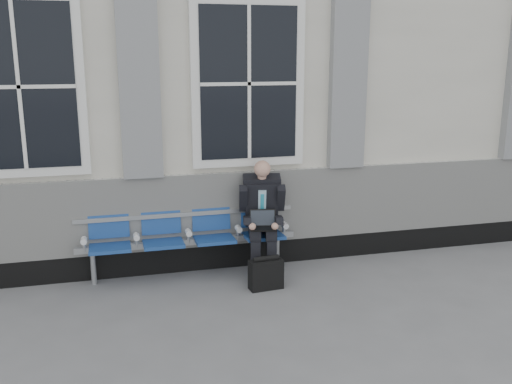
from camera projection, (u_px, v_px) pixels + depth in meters
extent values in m
plane|color=slate|center=(249.00, 318.00, 5.73)|extent=(70.00, 70.00, 0.00)
cube|color=silver|center=(193.00, 87.00, 8.52)|extent=(14.00, 4.00, 4.20)
cube|color=black|center=(221.00, 255.00, 7.08)|extent=(14.00, 0.10, 0.30)
cube|color=silver|center=(220.00, 209.00, 6.93)|extent=(14.00, 0.08, 0.90)
cube|color=gray|center=(139.00, 71.00, 6.30)|extent=(0.45, 0.14, 2.40)
cube|color=gray|center=(348.00, 70.00, 6.91)|extent=(0.45, 0.14, 2.40)
cube|color=white|center=(19.00, 87.00, 6.05)|extent=(1.35, 0.10, 1.95)
cube|color=black|center=(19.00, 87.00, 6.00)|extent=(1.15, 0.02, 1.75)
cube|color=white|center=(248.00, 83.00, 6.66)|extent=(1.35, 0.10, 1.95)
cube|color=black|center=(249.00, 84.00, 6.61)|extent=(1.15, 0.02, 1.75)
cube|color=#9EA0A3|center=(188.00, 242.00, 6.75)|extent=(2.60, 0.07, 0.07)
cube|color=#9EA0A3|center=(186.00, 214.00, 6.79)|extent=(2.60, 0.05, 0.05)
cylinder|color=#9EA0A3|center=(93.00, 268.00, 6.54)|extent=(0.06, 0.06, 0.39)
cylinder|color=#9EA0A3|center=(277.00, 252.00, 7.07)|extent=(0.06, 0.06, 0.39)
cube|color=navy|center=(110.00, 248.00, 6.45)|extent=(0.46, 0.42, 0.07)
cube|color=navy|center=(109.00, 221.00, 6.59)|extent=(0.46, 0.10, 0.40)
cube|color=navy|center=(163.00, 244.00, 6.60)|extent=(0.46, 0.42, 0.07)
cube|color=navy|center=(161.00, 217.00, 6.73)|extent=(0.46, 0.10, 0.40)
cube|color=navy|center=(214.00, 239.00, 6.74)|extent=(0.46, 0.42, 0.07)
cube|color=navy|center=(211.00, 214.00, 6.88)|extent=(0.46, 0.10, 0.40)
cube|color=navy|center=(263.00, 236.00, 6.89)|extent=(0.46, 0.42, 0.07)
cube|color=navy|center=(259.00, 210.00, 7.02)|extent=(0.46, 0.10, 0.40)
cylinder|color=white|center=(84.00, 241.00, 6.39)|extent=(0.07, 0.12, 0.07)
cylinder|color=white|center=(136.00, 237.00, 6.53)|extent=(0.07, 0.12, 0.07)
cylinder|color=white|center=(189.00, 233.00, 6.67)|extent=(0.07, 0.12, 0.07)
cylinder|color=white|center=(238.00, 229.00, 6.82)|extent=(0.07, 0.12, 0.07)
cylinder|color=white|center=(285.00, 225.00, 6.96)|extent=(0.07, 0.12, 0.07)
cube|color=black|center=(256.00, 278.00, 6.64)|extent=(0.15, 0.26, 0.08)
cube|color=black|center=(272.00, 278.00, 6.65)|extent=(0.15, 0.26, 0.08)
cube|color=black|center=(256.00, 260.00, 6.64)|extent=(0.13, 0.14, 0.47)
cube|color=black|center=(271.00, 260.00, 6.65)|extent=(0.13, 0.14, 0.47)
cube|color=black|center=(255.00, 231.00, 6.77)|extent=(0.21, 0.44, 0.13)
cube|color=black|center=(270.00, 231.00, 6.78)|extent=(0.21, 0.44, 0.13)
cube|color=black|center=(262.00, 202.00, 6.89)|extent=(0.45, 0.39, 0.59)
cube|color=silver|center=(262.00, 203.00, 6.77)|extent=(0.11, 0.11, 0.33)
cube|color=#28A0BD|center=(262.00, 205.00, 6.77)|extent=(0.06, 0.08, 0.28)
cube|color=black|center=(262.00, 180.00, 6.79)|extent=(0.48, 0.30, 0.13)
cylinder|color=#D79F86|center=(262.00, 176.00, 6.73)|extent=(0.10, 0.10, 0.09)
sphere|color=#D79F86|center=(262.00, 169.00, 6.66)|extent=(0.20, 0.20, 0.20)
cube|color=black|center=(243.00, 198.00, 6.77)|extent=(0.14, 0.28, 0.35)
cube|color=black|center=(281.00, 198.00, 6.79)|extent=(0.14, 0.28, 0.35)
cube|color=black|center=(247.00, 220.00, 6.66)|extent=(0.14, 0.30, 0.13)
cube|color=black|center=(279.00, 220.00, 6.68)|extent=(0.14, 0.30, 0.13)
sphere|color=#D79F86|center=(252.00, 227.00, 6.55)|extent=(0.08, 0.08, 0.08)
sphere|color=#D79F86|center=(275.00, 226.00, 6.56)|extent=(0.08, 0.08, 0.08)
cube|color=black|center=(263.00, 228.00, 6.64)|extent=(0.34, 0.27, 0.02)
cube|color=black|center=(263.00, 218.00, 6.72)|extent=(0.32, 0.14, 0.20)
cube|color=black|center=(263.00, 218.00, 6.71)|extent=(0.29, 0.12, 0.17)
cube|color=black|center=(266.00, 274.00, 6.42)|extent=(0.39, 0.20, 0.34)
cylinder|color=black|center=(266.00, 259.00, 6.37)|extent=(0.30, 0.09, 0.06)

